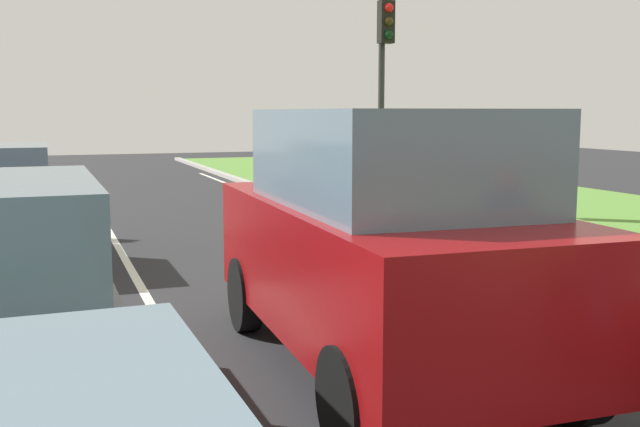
# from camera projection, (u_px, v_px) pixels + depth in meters

# --- Properties ---
(ground_plane) EXTENTS (60.00, 60.00, 0.00)m
(ground_plane) POSITION_uv_depth(u_px,v_px,m) (174.00, 260.00, 11.43)
(ground_plane) COLOR #262628
(lane_line_center) EXTENTS (0.12, 32.00, 0.01)m
(lane_line_center) POSITION_uv_depth(u_px,v_px,m) (127.00, 263.00, 11.19)
(lane_line_center) COLOR silver
(lane_line_center) RESTS_ON ground
(lane_line_right_edge) EXTENTS (0.12, 32.00, 0.01)m
(lane_line_right_edge) POSITION_uv_depth(u_px,v_px,m) (387.00, 245.00, 12.67)
(lane_line_right_edge) COLOR silver
(lane_line_right_edge) RESTS_ON ground
(grass_verge_right) EXTENTS (9.00, 48.00, 0.06)m
(grass_verge_right) POSITION_uv_depth(u_px,v_px,m) (617.00, 228.00, 14.35)
(grass_verge_right) COLOR #548433
(grass_verge_right) RESTS_ON ground
(curb_right) EXTENTS (0.24, 48.00, 0.12)m
(curb_right) POSITION_uv_depth(u_px,v_px,m) (413.00, 240.00, 12.83)
(curb_right) COLOR #9E9B93
(curb_right) RESTS_ON ground
(car_suv_ahead) EXTENTS (2.10, 4.56, 2.28)m
(car_suv_ahead) POSITION_uv_depth(u_px,v_px,m) (383.00, 239.00, 6.42)
(car_suv_ahead) COLOR maroon
(car_suv_ahead) RESTS_ON ground
(traffic_light_near_right) EXTENTS (0.32, 0.50, 4.95)m
(traffic_light_near_right) POSITION_uv_depth(u_px,v_px,m) (384.00, 63.00, 16.17)
(traffic_light_near_right) COLOR #2D2D2D
(traffic_light_near_right) RESTS_ON ground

